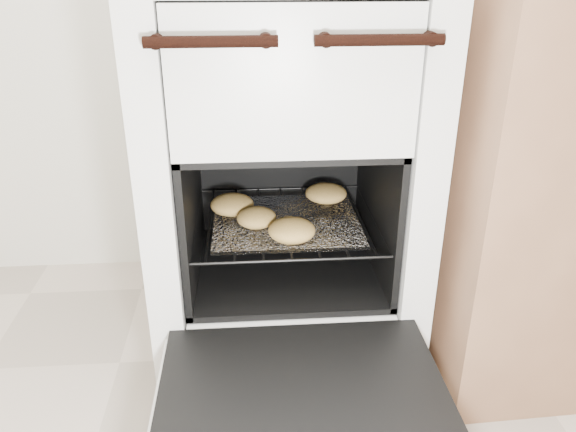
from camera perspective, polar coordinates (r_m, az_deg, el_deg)
name	(u,v)px	position (r m, az deg, el deg)	size (l,w,h in m)	color
stove	(283,172)	(1.37, -0.47, 4.45)	(0.60, 0.67, 0.92)	silver
oven_door	(303,399)	(1.06, 1.56, -18.14)	(0.54, 0.42, 0.04)	black
oven_rack	(285,220)	(1.34, -0.26, -0.39)	(0.44, 0.42, 0.01)	black
foil_sheet	(286,221)	(1.32, -0.20, -0.52)	(0.34, 0.30, 0.01)	white
baked_rolls	(278,210)	(1.32, -1.01, 0.59)	(0.36, 0.34, 0.05)	tan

